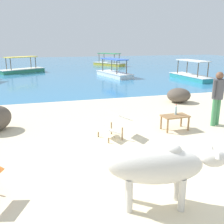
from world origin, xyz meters
The scene contains 12 objects.
sand_beach centered at (0.00, 0.00, 0.02)m, with size 18.00×14.00×0.04m, color beige.
water_surface centered at (0.00, 22.00, 0.00)m, with size 60.00×36.00×0.03m, color teal.
cow centered at (-0.51, -0.68, 0.71)m, with size 1.83×0.87×1.02m.
low_bench_table centered at (1.54, 2.43, 0.40)m, with size 0.78×0.48×0.43m.
bottle centered at (1.60, 2.51, 0.59)m, with size 0.07×0.07×0.30m.
deck_chair_far centered at (-0.28, 2.32, 0.42)m, with size 0.89×0.73×0.68m.
person_standing centered at (2.93, 2.47, 0.99)m, with size 0.49×0.32×1.62m.
shore_rock_large centered at (3.45, 5.50, 0.34)m, with size 0.97×0.88×0.60m, color brown.
boat_yellow centered at (5.22, 22.73, 0.29)m, with size 2.93×3.72×1.29m.
boat_white centered at (3.24, 14.19, 0.29)m, with size 1.91×3.83×1.29m.
boat_green centered at (-3.33, 18.64, 0.29)m, with size 3.75×2.86×1.29m.
boat_teal centered at (7.77, 11.25, 0.29)m, with size 1.42×3.75×1.29m.
Camera 1 is at (-2.15, -3.85, 2.51)m, focal length 41.39 mm.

